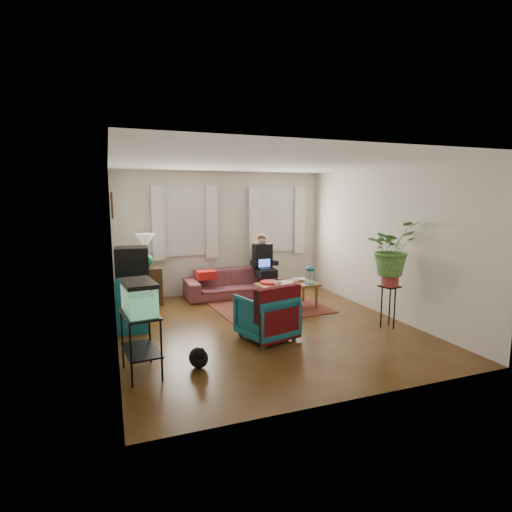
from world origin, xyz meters
name	(u,v)px	position (x,y,z in m)	size (l,w,h in m)	color
floor	(265,327)	(0.00, 0.00, 0.00)	(4.50, 5.00, 0.01)	#4F2B14
ceiling	(265,162)	(0.00, 0.00, 2.60)	(4.50, 5.00, 0.01)	white
wall_back	(222,233)	(0.00, 2.50, 1.30)	(4.50, 0.01, 2.60)	silver
wall_front	(357,277)	(0.00, -2.50, 1.30)	(4.50, 0.01, 2.60)	silver
wall_left	(113,254)	(-2.25, 0.00, 1.30)	(0.01, 5.00, 2.60)	silver
wall_right	(383,241)	(2.25, 0.00, 1.30)	(0.01, 5.00, 2.60)	silver
window_left	(185,223)	(-0.80, 2.48, 1.55)	(1.08, 0.04, 1.38)	white
window_right	(276,220)	(1.25, 2.48, 1.55)	(1.08, 0.04, 1.38)	white
curtains_left	(186,223)	(-0.80, 2.40, 1.55)	(1.36, 0.06, 1.50)	white
curtains_right	(278,221)	(1.25, 2.40, 1.55)	(1.36, 0.06, 1.50)	white
picture_frame	(112,205)	(-2.21, 0.85, 1.95)	(0.04, 0.32, 0.40)	#3D2616
area_rug	(270,308)	(0.49, 0.98, 0.01)	(2.00, 1.60, 0.01)	maroon
sofa	(233,279)	(0.08, 2.05, 0.38)	(1.96, 0.77, 0.77)	brown
seated_person	(264,267)	(0.79, 2.05, 0.58)	(0.49, 0.60, 1.17)	black
side_table	(147,286)	(-1.65, 2.07, 0.36)	(0.50, 0.50, 0.73)	#412218
table_lamp	(145,252)	(-1.65, 2.07, 1.04)	(0.37, 0.37, 0.66)	white
dresser	(132,301)	(-1.99, 0.78, 0.42)	(0.46, 0.93, 0.84)	#125571
crt_tv	(132,261)	(-1.97, 0.87, 1.06)	(0.51, 0.46, 0.45)	black
aquarium_stand	(141,344)	(-2.00, -1.12, 0.37)	(0.37, 0.67, 0.75)	black
aquarium	(139,297)	(-2.00, -1.12, 0.94)	(0.33, 0.61, 0.39)	#7FD899
black_cat	(198,356)	(-1.33, -1.17, 0.15)	(0.23, 0.36, 0.30)	black
armchair	(266,314)	(-0.17, -0.50, 0.37)	(0.72, 0.68, 0.74)	navy
serape_throw	(279,308)	(-0.09, -0.78, 0.52)	(0.74, 0.17, 0.61)	#9E0A0A
coffee_table	(288,296)	(0.81, 0.88, 0.23)	(1.13, 0.62, 0.47)	brown
cup_a	(278,283)	(0.56, 0.76, 0.52)	(0.13, 0.13, 0.10)	white
cup_b	(295,283)	(0.88, 0.70, 0.51)	(0.10, 0.10, 0.10)	beige
bowl	(299,280)	(1.11, 1.01, 0.49)	(0.22, 0.22, 0.06)	white
snack_tray	(269,282)	(0.49, 1.01, 0.49)	(0.35, 0.35, 0.04)	#B21414
birdcage	(310,275)	(1.21, 0.76, 0.63)	(0.18, 0.18, 0.33)	#115B6B
plant_stand	(388,307)	(1.85, -0.72, 0.34)	(0.29, 0.29, 0.68)	black
potted_plant	(391,257)	(1.85, -0.72, 1.15)	(0.78, 0.67, 0.86)	#599947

